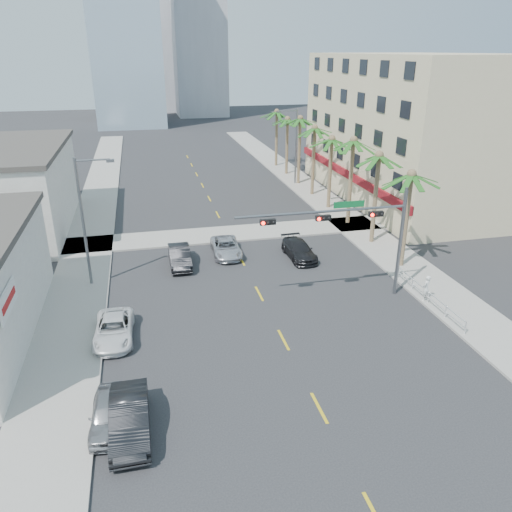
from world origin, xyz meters
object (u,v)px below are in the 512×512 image
(car_parked_mid, at_px, (130,418))
(car_lane_center, at_px, (226,247))
(traffic_signal_mast, at_px, (356,227))
(car_lane_right, at_px, (299,250))
(car_parked_near, at_px, (109,413))
(car_lane_left, at_px, (180,256))
(pedestrian, at_px, (426,288))
(car_parked_far, at_px, (114,329))

(car_parked_mid, xyz_separation_m, car_lane_center, (7.50, 19.04, -0.12))
(traffic_signal_mast, distance_m, car_lane_right, 8.77)
(car_parked_near, relative_size, car_lane_right, 0.84)
(car_parked_mid, relative_size, car_lane_right, 1.02)
(car_lane_center, height_order, car_lane_right, car_lane_right)
(car_parked_near, bearing_deg, car_parked_mid, -34.85)
(car_lane_left, height_order, pedestrian, pedestrian)
(traffic_signal_mast, relative_size, car_lane_left, 2.47)
(car_lane_left, xyz_separation_m, car_lane_right, (9.35, -0.63, -0.07))
(car_parked_far, height_order, car_lane_right, car_lane_right)
(traffic_signal_mast, bearing_deg, car_parked_near, -149.47)
(car_parked_near, bearing_deg, car_lane_left, 77.19)
(car_lane_center, bearing_deg, car_parked_near, -112.88)
(car_parked_near, height_order, car_parked_far, car_parked_near)
(traffic_signal_mast, relative_size, pedestrian, 6.38)
(traffic_signal_mast, bearing_deg, car_parked_far, -173.73)
(car_parked_far, xyz_separation_m, car_lane_center, (8.41, 11.07, 0.01))
(traffic_signal_mast, xyz_separation_m, car_lane_left, (-10.59, 8.13, -4.32))
(car_parked_far, bearing_deg, car_lane_center, 54.98)
(car_lane_center, relative_size, pedestrian, 2.69)
(car_parked_mid, bearing_deg, car_lane_center, 68.22)
(car_parked_far, relative_size, pedestrian, 2.65)
(car_lane_center, xyz_separation_m, pedestrian, (11.29, -10.98, 0.37))
(car_lane_center, bearing_deg, pedestrian, -42.46)
(car_parked_near, xyz_separation_m, car_lane_right, (13.94, 16.45, 0.01))
(car_parked_near, distance_m, car_lane_left, 17.69)
(car_parked_near, distance_m, car_lane_center, 20.19)
(traffic_signal_mast, bearing_deg, car_lane_right, 99.41)
(car_lane_left, bearing_deg, traffic_signal_mast, -37.05)
(car_parked_mid, height_order, car_lane_center, car_parked_mid)
(car_lane_left, bearing_deg, car_lane_right, -3.43)
(traffic_signal_mast, height_order, car_parked_far, traffic_signal_mast)
(car_lane_left, relative_size, car_lane_right, 0.97)
(car_parked_mid, height_order, pedestrian, pedestrian)
(car_lane_left, relative_size, car_lane_center, 0.96)
(car_parked_far, bearing_deg, car_parked_mid, -81.30)
(traffic_signal_mast, xyz_separation_m, car_parked_mid, (-14.28, -9.64, -4.29))
(traffic_signal_mast, xyz_separation_m, car_lane_center, (-6.77, 9.40, -4.41))
(car_parked_far, bearing_deg, pedestrian, 2.47)
(car_parked_mid, bearing_deg, car_lane_left, 78.01)
(car_parked_mid, height_order, car_parked_far, car_parked_mid)
(car_lane_right, xyz_separation_m, pedestrian, (5.76, -9.07, 0.35))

